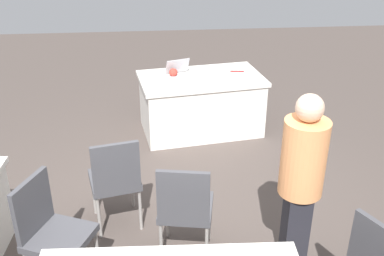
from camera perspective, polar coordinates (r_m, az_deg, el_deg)
name	(u,v)px	position (r m, az deg, el deg)	size (l,w,h in m)	color
ground_plane	(175,218)	(4.59, -2.17, -11.08)	(14.40, 14.40, 0.00)	#4C423D
table_foreground	(201,104)	(6.06, 1.11, 3.03)	(1.68, 1.11, 0.76)	silver
chair_tucked_left	(50,229)	(3.71, -17.18, -11.86)	(0.58, 0.58, 0.98)	#9E9993
chair_tucked_right	(185,206)	(3.82, -0.87, -9.62)	(0.51, 0.51, 0.95)	#9E9993
chair_aisle	(115,177)	(4.24, -9.52, -6.05)	(0.52, 0.52, 0.95)	#9E9993
person_presenter	(301,180)	(3.63, 13.37, -6.28)	(0.38, 0.38, 1.58)	#26262D
laptop_silver	(181,74)	(5.92, -1.44, 6.78)	(0.39, 0.38, 0.21)	silver
yarn_ball	(173,73)	(5.91, -2.34, 6.90)	(0.11, 0.11, 0.11)	#B2382D
scissors_red	(237,71)	(6.13, 5.63, 7.02)	(0.18, 0.04, 0.01)	red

